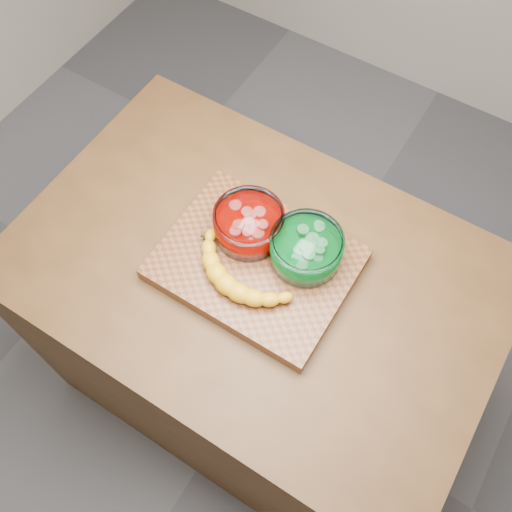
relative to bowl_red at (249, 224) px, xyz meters
The scene contains 6 objects.
ground 0.98m from the bowl_red, 45.67° to the right, with size 3.50×3.50×0.00m, color #545459.
counter 0.53m from the bowl_red, 45.67° to the right, with size 1.20×0.80×0.90m, color #503118.
cutting_board 0.10m from the bowl_red, 45.67° to the right, with size 0.45×0.35×0.04m, color brown.
bowl_red is the anchor object (origin of this frame).
bowl_green 0.15m from the bowl_red, ahead, with size 0.17×0.17×0.08m.
banana 0.12m from the bowl_red, 65.88° to the right, with size 0.30×0.16×0.04m, color gold, non-canonical shape.
Camera 1 is at (0.34, -0.55, 2.13)m, focal length 40.00 mm.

